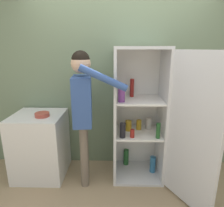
# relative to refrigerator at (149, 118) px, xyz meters

# --- Properties ---
(ground_plane) EXTENTS (12.00, 12.00, 0.00)m
(ground_plane) POSITION_rel_refrigerator_xyz_m (-0.39, -0.55, -0.87)
(ground_plane) COLOR tan
(wall_back) EXTENTS (7.00, 0.06, 2.55)m
(wall_back) POSITION_rel_refrigerator_xyz_m (-0.39, 0.43, 0.40)
(wall_back) COLOR gray
(wall_back) RESTS_ON ground_plane
(refrigerator) EXTENTS (1.02, 1.17, 1.77)m
(refrigerator) POSITION_rel_refrigerator_xyz_m (0.00, 0.00, 0.00)
(refrigerator) COLOR silver
(refrigerator) RESTS_ON ground_plane
(person) EXTENTS (0.68, 0.52, 1.73)m
(person) POSITION_rel_refrigerator_xyz_m (-0.82, -0.11, 0.25)
(person) COLOR #726656
(person) RESTS_ON ground_plane
(counter) EXTENTS (0.67, 0.65, 0.89)m
(counter) POSITION_rel_refrigerator_xyz_m (-1.47, 0.06, -0.43)
(counter) COLOR white
(counter) RESTS_ON ground_plane
(bowl) EXTENTS (0.18, 0.18, 0.05)m
(bowl) POSITION_rel_refrigerator_xyz_m (-1.38, -0.01, 0.04)
(bowl) COLOR #B24738
(bowl) RESTS_ON counter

